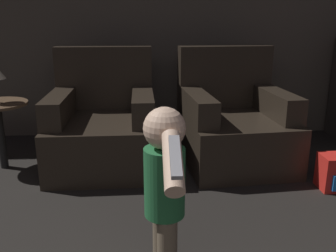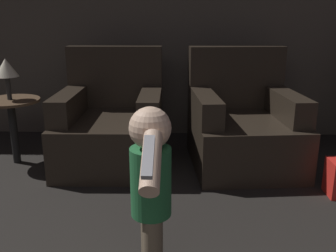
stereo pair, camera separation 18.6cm
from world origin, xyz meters
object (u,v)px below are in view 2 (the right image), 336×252
(person_toddler, at_px, (151,183))
(lamp, at_px, (6,69))
(armchair_left, at_px, (112,125))
(armchair_right, at_px, (242,126))

(person_toddler, distance_m, lamp, 1.85)
(armchair_left, relative_size, armchair_right, 0.95)
(armchair_left, bearing_deg, armchair_right, -1.13)
(armchair_right, height_order, person_toddler, armchair_right)
(lamp, bearing_deg, armchair_left, 4.55)
(armchair_right, bearing_deg, lamp, 176.27)
(armchair_right, distance_m, person_toddler, 1.57)
(armchair_left, height_order, lamp, armchair_left)
(armchair_left, xyz_separation_m, lamp, (-0.78, -0.06, 0.46))
(lamp, bearing_deg, person_toddler, -48.56)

